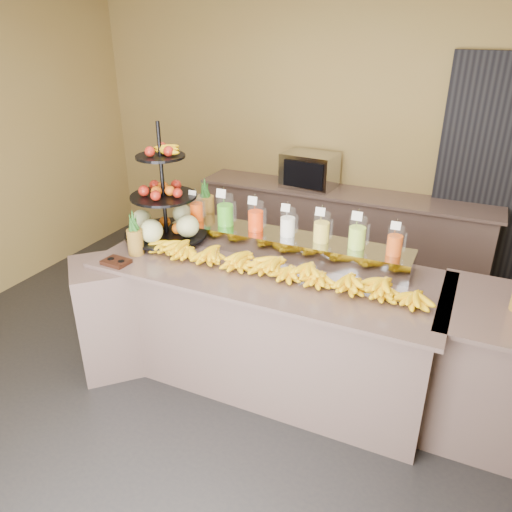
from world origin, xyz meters
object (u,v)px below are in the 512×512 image
Objects in this scene: banana_heap at (277,264)px; condiment_caddy at (116,262)px; oven_warmer at (310,170)px; fruit_stand at (170,212)px; pitcher_tray at (287,245)px.

banana_heap reaches higher than condiment_caddy.
banana_heap is at bearing 16.63° from condiment_caddy.
oven_warmer is (0.65, 2.35, 0.17)m from condiment_caddy.
fruit_stand is (-1.00, 0.20, 0.16)m from banana_heap.
banana_heap is 2.27× the size of fruit_stand.
pitcher_tray is 9.83× the size of condiment_caddy.
fruit_stand is at bearing 76.71° from condiment_caddy.
banana_heap is (0.06, -0.34, 0.00)m from pitcher_tray.
condiment_caddy is at bearing -147.48° from pitcher_tray.
fruit_stand reaches higher than condiment_caddy.
banana_heap reaches higher than pitcher_tray.
banana_heap is 11.30× the size of condiment_caddy.
pitcher_tray reaches higher than condiment_caddy.
pitcher_tray is 0.35m from banana_heap.
fruit_stand is 1.89m from oven_warmer.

